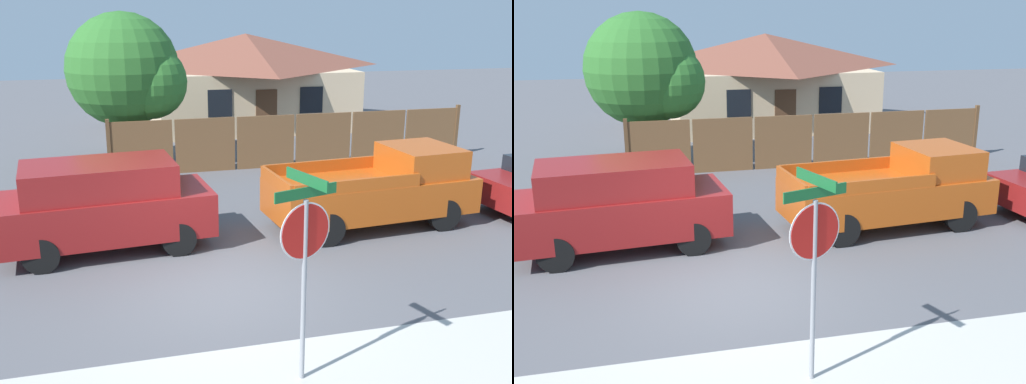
# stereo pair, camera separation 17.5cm
# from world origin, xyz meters

# --- Properties ---
(ground_plane) EXTENTS (80.00, 80.00, 0.00)m
(ground_plane) POSITION_xyz_m (0.00, 0.00, 0.00)
(ground_plane) COLOR #56565B
(wooden_fence) EXTENTS (12.35, 0.12, 1.86)m
(wooden_fence) POSITION_xyz_m (4.27, 8.85, 0.88)
(wooden_fence) COLOR brown
(wooden_fence) RESTS_ON ground
(house) EXTENTS (9.36, 7.91, 4.11)m
(house) POSITION_xyz_m (4.61, 17.40, 2.13)
(house) COLOR beige
(house) RESTS_ON ground
(oak_tree) EXTENTS (3.89, 3.71, 5.09)m
(oak_tree) POSITION_xyz_m (-1.04, 10.18, 3.14)
(oak_tree) COLOR brown
(oak_tree) RESTS_ON ground
(red_suv) EXTENTS (4.66, 2.25, 1.98)m
(red_suv) POSITION_xyz_m (-2.05, 2.67, 1.06)
(red_suv) COLOR maroon
(red_suv) RESTS_ON ground
(orange_pickup) EXTENTS (5.11, 2.38, 1.89)m
(orange_pickup) POSITION_xyz_m (4.40, 2.69, 0.92)
(orange_pickup) COLOR #B74C14
(orange_pickup) RESTS_ON ground
(stop_sign) EXTENTS (0.95, 0.86, 3.03)m
(stop_sign) POSITION_xyz_m (0.55, -3.00, 2.05)
(stop_sign) COLOR gray
(stop_sign) RESTS_ON ground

